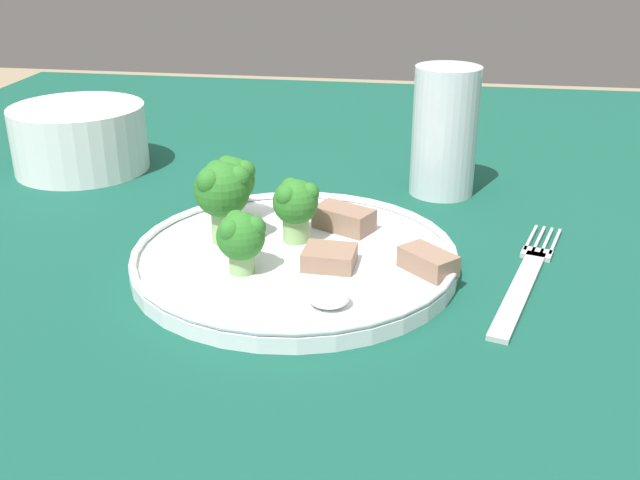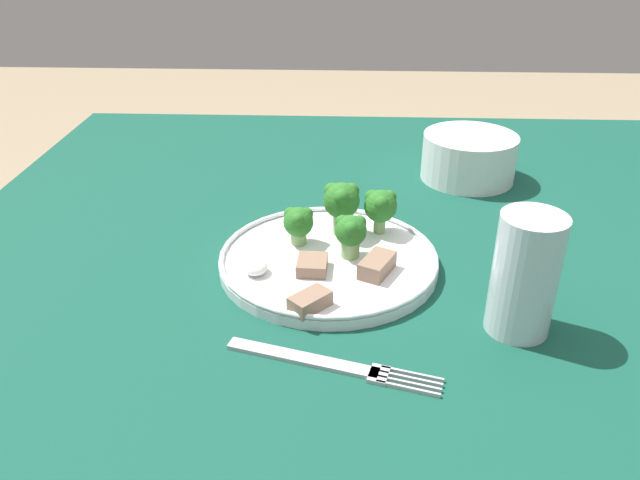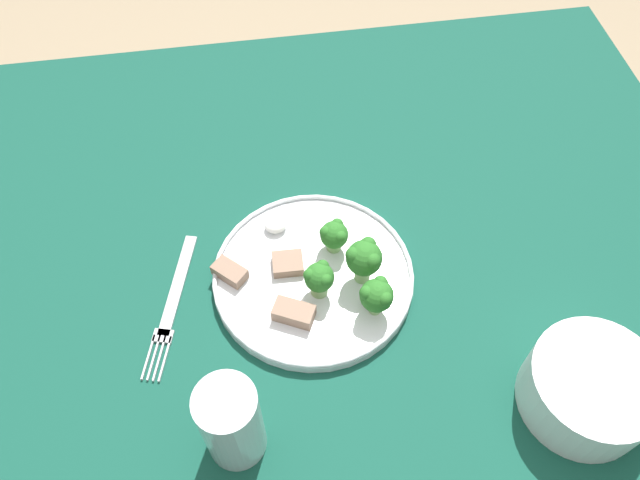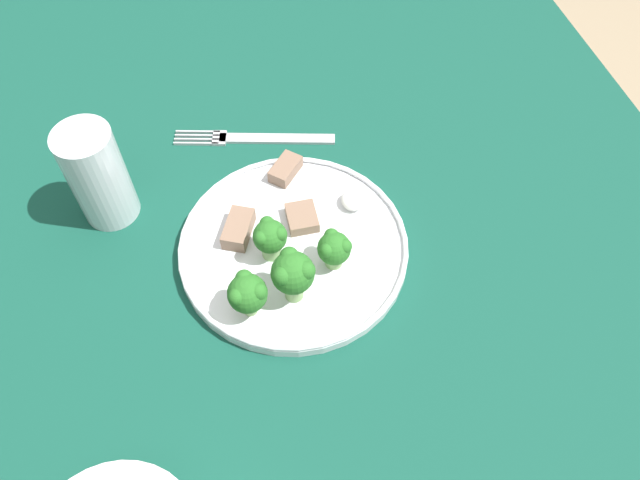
# 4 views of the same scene
# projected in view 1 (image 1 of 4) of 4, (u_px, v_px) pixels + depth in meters

# --- Properties ---
(table) EXTENTS (1.28, 1.19, 0.71)m
(table) POSITION_uv_depth(u_px,v_px,m) (374.00, 299.00, 0.71)
(table) COLOR #114738
(table) RESTS_ON ground_plane
(dinner_plate) EXTENTS (0.26, 0.26, 0.02)m
(dinner_plate) POSITION_uv_depth(u_px,v_px,m) (295.00, 257.00, 0.59)
(dinner_plate) COLOR white
(dinner_plate) RESTS_ON table
(fork) EXTENTS (0.07, 0.20, 0.00)m
(fork) POSITION_uv_depth(u_px,v_px,m) (526.00, 277.00, 0.57)
(fork) COLOR #B2B2B7
(fork) RESTS_ON table
(cream_bowl) EXTENTS (0.14, 0.14, 0.07)m
(cream_bowl) POSITION_uv_depth(u_px,v_px,m) (80.00, 140.00, 0.80)
(cream_bowl) COLOR white
(cream_bowl) RESTS_ON table
(drinking_glass) EXTENTS (0.06, 0.06, 0.13)m
(drinking_glass) POSITION_uv_depth(u_px,v_px,m) (444.00, 139.00, 0.73)
(drinking_glass) COLOR silver
(drinking_glass) RESTS_ON table
(broccoli_floret_near_rim_left) EXTENTS (0.04, 0.04, 0.06)m
(broccoli_floret_near_rim_left) POSITION_uv_depth(u_px,v_px,m) (231.00, 180.00, 0.64)
(broccoli_floret_near_rim_left) COLOR #7FA866
(broccoli_floret_near_rim_left) RESTS_ON dinner_plate
(broccoli_floret_center_left) EXTENTS (0.05, 0.04, 0.07)m
(broccoli_floret_center_left) POSITION_uv_depth(u_px,v_px,m) (222.00, 191.00, 0.59)
(broccoli_floret_center_left) COLOR #7FA866
(broccoli_floret_center_left) RESTS_ON dinner_plate
(broccoli_floret_back_left) EXTENTS (0.04, 0.04, 0.05)m
(broccoli_floret_back_left) POSITION_uv_depth(u_px,v_px,m) (241.00, 237.00, 0.55)
(broccoli_floret_back_left) COLOR #7FA866
(broccoli_floret_back_left) RESTS_ON dinner_plate
(broccoli_floret_front_left) EXTENTS (0.04, 0.04, 0.05)m
(broccoli_floret_front_left) POSITION_uv_depth(u_px,v_px,m) (295.00, 204.00, 0.60)
(broccoli_floret_front_left) COLOR #7FA866
(broccoli_floret_front_left) RESTS_ON dinner_plate
(meat_slice_front_slice) EXTENTS (0.04, 0.03, 0.01)m
(meat_slice_front_slice) POSITION_uv_depth(u_px,v_px,m) (329.00, 257.00, 0.56)
(meat_slice_front_slice) COLOR #846651
(meat_slice_front_slice) RESTS_ON dinner_plate
(meat_slice_middle_slice) EXTENTS (0.06, 0.05, 0.02)m
(meat_slice_middle_slice) POSITION_uv_depth(u_px,v_px,m) (344.00, 219.00, 0.63)
(meat_slice_middle_slice) COLOR #846651
(meat_slice_middle_slice) RESTS_ON dinner_plate
(meat_slice_rear_slice) EXTENTS (0.05, 0.05, 0.02)m
(meat_slice_rear_slice) POSITION_uv_depth(u_px,v_px,m) (428.00, 262.00, 0.56)
(meat_slice_rear_slice) COLOR #846651
(meat_slice_rear_slice) RESTS_ON dinner_plate
(sauce_dollop) EXTENTS (0.03, 0.03, 0.02)m
(sauce_dollop) POSITION_uv_depth(u_px,v_px,m) (329.00, 296.00, 0.51)
(sauce_dollop) COLOR white
(sauce_dollop) RESTS_ON dinner_plate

